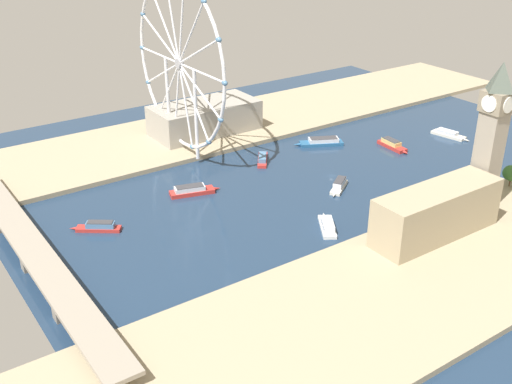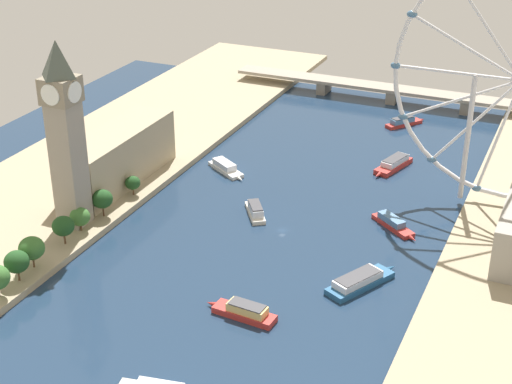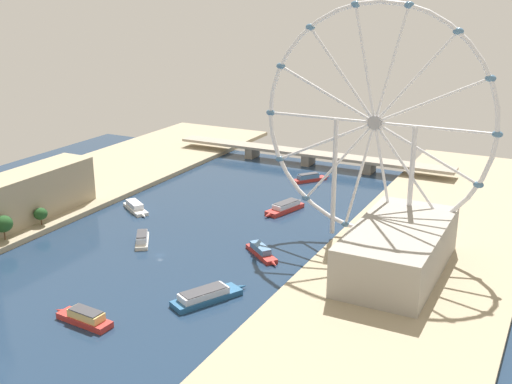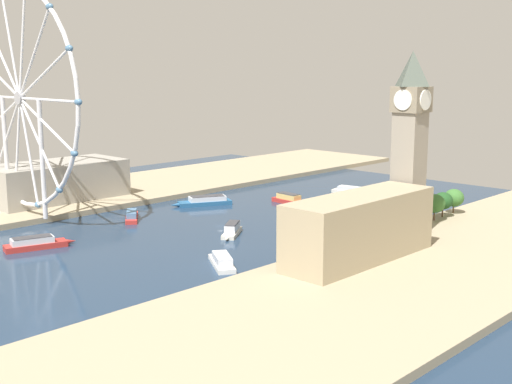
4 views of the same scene
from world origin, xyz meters
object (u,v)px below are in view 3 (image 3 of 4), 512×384
(river_bridge, at_px, (308,155))
(tour_boat_6, at_px, (135,207))
(tour_boat_3, at_px, (310,178))
(tour_boat_0, at_px, (142,239))
(riverside_hall, at_px, (398,249))
(parliament_block, at_px, (34,192))
(tour_boat_4, at_px, (207,296))
(ferris_wheel, at_px, (375,124))
(tour_boat_2, at_px, (261,252))
(tour_boat_5, at_px, (285,207))
(tour_boat_7, at_px, (84,317))

(river_bridge, distance_m, tour_boat_6, 148.80)
(river_bridge, height_order, tour_boat_6, river_bridge)
(tour_boat_3, bearing_deg, tour_boat_0, -157.36)
(riverside_hall, height_order, tour_boat_6, riverside_hall)
(parliament_block, bearing_deg, tour_boat_3, 52.29)
(riverside_hall, distance_m, tour_boat_3, 151.66)
(parliament_block, distance_m, tour_boat_4, 141.75)
(river_bridge, bearing_deg, ferris_wheel, -55.99)
(tour_boat_0, distance_m, tour_boat_2, 62.67)
(parliament_block, relative_size, tour_boat_5, 2.38)
(tour_boat_6, bearing_deg, tour_boat_5, 58.97)
(tour_boat_0, bearing_deg, tour_boat_3, -48.01)
(tour_boat_5, bearing_deg, tour_boat_2, 30.62)
(ferris_wheel, bearing_deg, tour_boat_5, 155.55)
(ferris_wheel, height_order, riverside_hall, ferris_wheel)
(tour_boat_3, bearing_deg, tour_boat_4, -134.84)
(tour_boat_3, distance_m, tour_boat_6, 122.13)
(parliament_block, bearing_deg, tour_boat_5, 32.90)
(tour_boat_5, bearing_deg, tour_boat_3, -154.61)
(ferris_wheel, relative_size, tour_boat_2, 4.70)
(riverside_hall, relative_size, tour_boat_3, 3.15)
(tour_boat_3, relative_size, tour_boat_5, 0.79)
(tour_boat_0, bearing_deg, riverside_hall, -115.38)
(tour_boat_0, bearing_deg, tour_boat_2, -111.62)
(ferris_wheel, distance_m, tour_boat_2, 82.11)
(ferris_wheel, height_order, tour_boat_0, ferris_wheel)
(tour_boat_2, distance_m, tour_boat_5, 65.48)
(tour_boat_2, height_order, tour_boat_3, tour_boat_3)
(parliament_block, height_order, tour_boat_5, parliament_block)
(river_bridge, relative_size, tour_boat_5, 6.78)
(parliament_block, relative_size, tour_boat_6, 2.84)
(riverside_hall, xyz_separation_m, tour_boat_2, (-64.78, -6.13, -11.71))
(ferris_wheel, distance_m, tour_boat_4, 114.74)
(ferris_wheel, distance_m, tour_boat_7, 157.87)
(parliament_block, height_order, tour_boat_2, parliament_block)
(parliament_block, height_order, tour_boat_7, parliament_block)
(ferris_wheel, relative_size, tour_boat_5, 3.73)
(tour_boat_2, bearing_deg, tour_boat_5, 142.07)
(parliament_block, distance_m, river_bridge, 199.54)
(tour_boat_2, height_order, tour_boat_4, tour_boat_4)
(ferris_wheel, distance_m, riverside_hall, 61.82)
(tour_boat_4, bearing_deg, ferris_wheel, 2.01)
(river_bridge, distance_m, tour_boat_7, 253.98)
(tour_boat_0, xyz_separation_m, tour_boat_2, (61.12, 13.86, -0.40))
(ferris_wheel, bearing_deg, tour_boat_3, 127.70)
(riverside_hall, bearing_deg, tour_boat_3, 127.48)
(tour_boat_5, bearing_deg, ferris_wheel, 81.41)
(ferris_wheel, xyz_separation_m, riverside_hall, (22.88, -30.56, -48.63))
(river_bridge, distance_m, tour_boat_3, 42.12)
(tour_boat_3, bearing_deg, ferris_wheel, -106.05)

